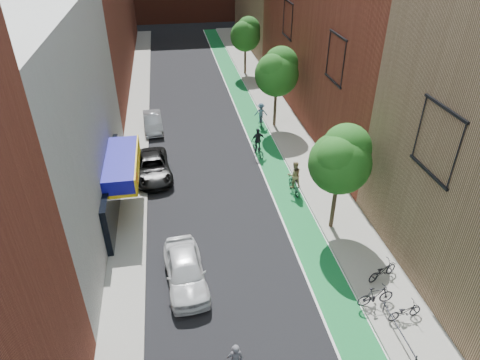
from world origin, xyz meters
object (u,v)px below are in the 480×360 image
parked_car_white (185,271)px  cyclist_lane_near (294,180)px  cyclist_lane_mid (258,145)px  parked_car_silver (153,122)px  cyclist_lane_far (261,116)px  parked_car_black (153,167)px

parked_car_white → cyclist_lane_near: cyclist_lane_near is taller
cyclist_lane_mid → parked_car_white: bearing=51.0°
parked_car_silver → cyclist_lane_far: bearing=-8.6°
parked_car_white → parked_car_black: bearing=94.1°
parked_car_silver → cyclist_lane_near: size_ratio=1.89×
parked_car_silver → cyclist_lane_far: cyclist_lane_far is taller
parked_car_silver → cyclist_lane_mid: 9.73m
parked_car_silver → cyclist_lane_far: (9.11, -0.76, 0.20)m
parked_car_white → cyclist_lane_far: size_ratio=2.32×
parked_car_white → parked_car_black: (-1.60, 10.55, -0.09)m
parked_car_silver → cyclist_lane_near: bearing=-54.6°
cyclist_lane_far → cyclist_lane_mid: bearing=85.1°
parked_car_black → cyclist_lane_near: 9.77m
parked_car_white → cyclist_lane_mid: (6.20, 12.27, 0.00)m
cyclist_lane_mid → cyclist_lane_far: 5.23m
cyclist_lane_far → parked_car_silver: bearing=4.8°
parked_car_silver → cyclist_lane_near: (9.09, -11.13, 0.25)m
cyclist_lane_far → parked_car_black: bearing=46.3°
parked_car_black → cyclist_lane_mid: (7.80, 1.73, 0.09)m
cyclist_lane_mid → cyclist_lane_far: (1.31, 5.06, 0.08)m
parked_car_silver → parked_car_black: bearing=-93.8°
parked_car_white → cyclist_lane_far: bearing=62.1°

